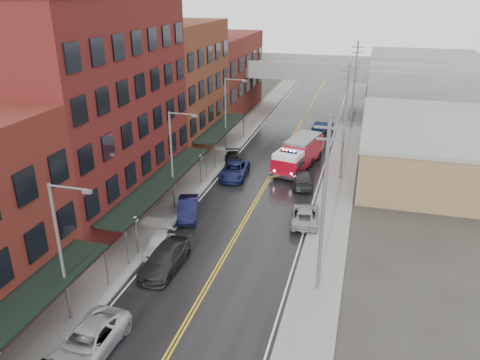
# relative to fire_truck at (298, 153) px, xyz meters

# --- Properties ---
(road) EXTENTS (11.00, 160.00, 0.02)m
(road) POSITION_rel_fire_truck_xyz_m (-2.42, -7.07, -1.73)
(road) COLOR black
(road) RESTS_ON ground
(sidewalk_left) EXTENTS (3.00, 160.00, 0.15)m
(sidewalk_left) POSITION_rel_fire_truck_xyz_m (-9.72, -7.07, -1.67)
(sidewalk_left) COLOR slate
(sidewalk_left) RESTS_ON ground
(sidewalk_right) EXTENTS (3.00, 160.00, 0.15)m
(sidewalk_right) POSITION_rel_fire_truck_xyz_m (4.88, -7.07, -1.67)
(sidewalk_right) COLOR slate
(sidewalk_right) RESTS_ON ground
(curb_left) EXTENTS (0.30, 160.00, 0.15)m
(curb_left) POSITION_rel_fire_truck_xyz_m (-8.07, -7.07, -1.67)
(curb_left) COLOR gray
(curb_left) RESTS_ON ground
(curb_right) EXTENTS (0.30, 160.00, 0.15)m
(curb_right) POSITION_rel_fire_truck_xyz_m (3.23, -7.07, -1.67)
(curb_right) COLOR gray
(curb_right) RESTS_ON ground
(brick_building_b) EXTENTS (9.00, 20.00, 18.00)m
(brick_building_b) POSITION_rel_fire_truck_xyz_m (-15.72, -14.07, 7.26)
(brick_building_b) COLOR #5C1918
(brick_building_b) RESTS_ON ground
(brick_building_c) EXTENTS (9.00, 15.00, 15.00)m
(brick_building_c) POSITION_rel_fire_truck_xyz_m (-15.72, 3.43, 5.76)
(brick_building_c) COLOR brown
(brick_building_c) RESTS_ON ground
(brick_building_far) EXTENTS (9.00, 20.00, 12.00)m
(brick_building_far) POSITION_rel_fire_truck_xyz_m (-15.72, 20.93, 4.26)
(brick_building_far) COLOR maroon
(brick_building_far) RESTS_ON ground
(tan_building) EXTENTS (14.00, 22.00, 5.00)m
(tan_building) POSITION_rel_fire_truck_xyz_m (13.58, 2.93, 0.76)
(tan_building) COLOR olive
(tan_building) RESTS_ON ground
(right_far_block) EXTENTS (18.00, 30.00, 8.00)m
(right_far_block) POSITION_rel_fire_truck_xyz_m (15.58, 32.93, 2.26)
(right_far_block) COLOR slate
(right_far_block) RESTS_ON ground
(awning_0) EXTENTS (2.60, 16.00, 3.09)m
(awning_0) POSITION_rel_fire_truck_xyz_m (-9.91, -33.07, 1.25)
(awning_0) COLOR black
(awning_0) RESTS_ON ground
(awning_1) EXTENTS (2.60, 18.00, 3.09)m
(awning_1) POSITION_rel_fire_truck_xyz_m (-9.91, -14.07, 1.25)
(awning_1) COLOR black
(awning_1) RESTS_ON ground
(awning_2) EXTENTS (2.60, 13.00, 3.09)m
(awning_2) POSITION_rel_fire_truck_xyz_m (-9.91, 3.43, 1.24)
(awning_2) COLOR black
(awning_2) RESTS_ON ground
(globe_lamp_1) EXTENTS (0.44, 0.44, 3.12)m
(globe_lamp_1) POSITION_rel_fire_truck_xyz_m (-8.82, -21.07, 0.57)
(globe_lamp_1) COLOR #59595B
(globe_lamp_1) RESTS_ON ground
(globe_lamp_2) EXTENTS (0.44, 0.44, 3.12)m
(globe_lamp_2) POSITION_rel_fire_truck_xyz_m (-8.82, -7.07, 0.57)
(globe_lamp_2) COLOR #59595B
(globe_lamp_2) RESTS_ON ground
(street_lamp_0) EXTENTS (2.64, 0.22, 9.00)m
(street_lamp_0) POSITION_rel_fire_truck_xyz_m (-8.97, -29.07, 3.44)
(street_lamp_0) COLOR #59595B
(street_lamp_0) RESTS_ON ground
(street_lamp_1) EXTENTS (2.64, 0.22, 9.00)m
(street_lamp_1) POSITION_rel_fire_truck_xyz_m (-8.97, -13.07, 3.44)
(street_lamp_1) COLOR #59595B
(street_lamp_1) RESTS_ON ground
(street_lamp_2) EXTENTS (2.64, 0.22, 9.00)m
(street_lamp_2) POSITION_rel_fire_truck_xyz_m (-8.97, 2.93, 3.44)
(street_lamp_2) COLOR #59595B
(street_lamp_2) RESTS_ON ground
(utility_pole_0) EXTENTS (1.80, 0.24, 12.00)m
(utility_pole_0) POSITION_rel_fire_truck_xyz_m (4.78, -22.07, 4.56)
(utility_pole_0) COLOR #59595B
(utility_pole_0) RESTS_ON ground
(utility_pole_1) EXTENTS (1.80, 0.24, 12.00)m
(utility_pole_1) POSITION_rel_fire_truck_xyz_m (4.78, -2.07, 4.56)
(utility_pole_1) COLOR #59595B
(utility_pole_1) RESTS_ON ground
(utility_pole_2) EXTENTS (1.80, 0.24, 12.00)m
(utility_pole_2) POSITION_rel_fire_truck_xyz_m (4.78, 17.93, 4.56)
(utility_pole_2) COLOR #59595B
(utility_pole_2) RESTS_ON ground
(overpass) EXTENTS (40.00, 10.00, 7.50)m
(overpass) POSITION_rel_fire_truck_xyz_m (-2.42, 24.93, 4.24)
(overpass) COLOR slate
(overpass) RESTS_ON ground
(fire_truck) EXTENTS (4.93, 9.19, 3.21)m
(fire_truck) POSITION_rel_fire_truck_xyz_m (0.00, 0.00, 0.00)
(fire_truck) COLOR maroon
(fire_truck) RESTS_ON ground
(parked_car_left_2) EXTENTS (2.72, 5.74, 1.59)m
(parked_car_left_2) POSITION_rel_fire_truck_xyz_m (-6.61, -31.27, -0.95)
(parked_car_left_2) COLOR #ABAFB3
(parked_car_left_2) RESTS_ON ground
(parked_car_left_3) EXTENTS (2.41, 5.63, 1.62)m
(parked_car_left_3) POSITION_rel_fire_truck_xyz_m (-6.02, -22.37, -0.93)
(parked_car_left_3) COLOR black
(parked_car_left_3) RESTS_ON ground
(parked_car_left_4) EXTENTS (2.20, 4.34, 1.42)m
(parked_car_left_4) POSITION_rel_fire_truck_xyz_m (-7.42, -20.27, -1.03)
(parked_car_left_4) COLOR silver
(parked_car_left_4) RESTS_ON ground
(parked_car_left_5) EXTENTS (3.09, 5.06, 1.57)m
(parked_car_left_5) POSITION_rel_fire_truck_xyz_m (-7.42, -14.27, -0.95)
(parked_car_left_5) COLOR black
(parked_car_left_5) RESTS_ON ground
(parked_car_left_6) EXTENTS (3.06, 5.82, 1.56)m
(parked_car_left_6) POSITION_rel_fire_truck_xyz_m (-6.05, -4.35, -0.96)
(parked_car_left_6) COLOR #131B47
(parked_car_left_6) RESTS_ON ground
(parked_car_left_7) EXTENTS (3.17, 5.02, 1.36)m
(parked_car_left_7) POSITION_rel_fire_truck_xyz_m (-7.11, -1.19, -1.06)
(parked_car_left_7) COLOR black
(parked_car_left_7) RESTS_ON ground
(parked_car_right_0) EXTENTS (2.80, 5.15, 1.37)m
(parked_car_right_0) POSITION_rel_fire_truck_xyz_m (2.58, -12.65, -1.06)
(parked_car_right_0) COLOR gray
(parked_car_right_0) RESTS_ON ground
(parked_car_right_1) EXTENTS (3.09, 5.56, 1.52)m
(parked_car_right_1) POSITION_rel_fire_truck_xyz_m (1.18, -4.54, -0.98)
(parked_car_right_1) COLOR #252527
(parked_car_right_1) RESTS_ON ground
(parked_car_right_2) EXTENTS (2.13, 4.69, 1.56)m
(parked_car_right_2) POSITION_rel_fire_truck_xyz_m (1.18, 5.92, -0.96)
(parked_car_right_2) COLOR white
(parked_car_right_2) RESTS_ON ground
(parked_car_right_3) EXTENTS (2.68, 5.06, 1.59)m
(parked_car_right_3) POSITION_rel_fire_truck_xyz_m (1.18, 14.78, -0.95)
(parked_car_right_3) COLOR black
(parked_car_right_3) RESTS_ON ground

